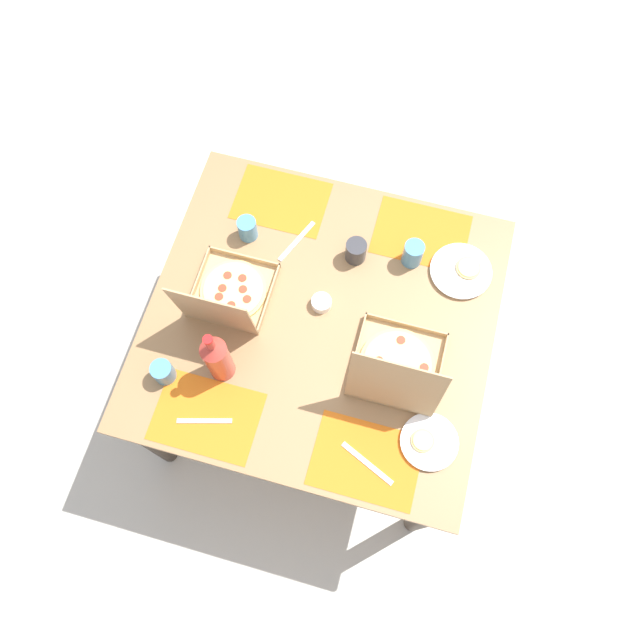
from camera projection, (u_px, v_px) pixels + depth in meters
ground_plane at (320, 377)px, 2.95m from camera, size 6.00×6.00×0.00m
dining_table at (320, 330)px, 2.34m from camera, size 1.26×1.19×0.76m
placemat_near_left at (421, 234)px, 2.37m from camera, size 0.36×0.26×0.00m
placemat_near_right at (281, 201)px, 2.42m from camera, size 0.36×0.26×0.00m
placemat_far_left at (366, 460)px, 2.06m from camera, size 0.36×0.26×0.00m
placemat_far_right at (207, 416)px, 2.11m from camera, size 0.36×0.26×0.00m
pizza_box_center at (397, 369)px, 2.12m from camera, size 0.31×0.31×0.34m
pizza_box_edge_far at (229, 295)px, 2.22m from camera, size 0.28×0.31×0.32m
plate_near_left at (462, 271)px, 2.30m from camera, size 0.23×0.23×0.03m
plate_far_right at (428, 442)px, 2.07m from camera, size 0.20×0.20×0.03m
soda_bottle at (217, 358)px, 2.05m from camera, size 0.09×0.09×0.32m
cup_clear_left at (163, 372)px, 2.12m from camera, size 0.07×0.07×0.09m
cup_dark at (413, 254)px, 2.28m from camera, size 0.08×0.08×0.11m
cup_spare at (356, 251)px, 2.29m from camera, size 0.08×0.08×0.09m
cup_red at (247, 229)px, 2.32m from camera, size 0.07×0.07×0.09m
condiment_bowl at (321, 303)px, 2.25m from camera, size 0.07×0.07×0.04m
knife_by_far_right at (367, 463)px, 2.05m from camera, size 0.20×0.10×0.00m
fork_by_near_right at (204, 421)px, 2.10m from camera, size 0.19×0.07×0.00m
knife_by_near_left at (297, 241)px, 2.36m from camera, size 0.10×0.20×0.00m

